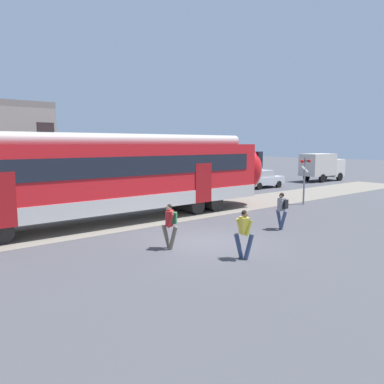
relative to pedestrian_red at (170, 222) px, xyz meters
name	(u,v)px	position (x,y,z in m)	size (l,w,h in m)	color
ground_plane	(206,242)	(1.69, -0.07, -0.99)	(160.00, 160.00, 0.00)	#424247
pedestrian_red	(170,222)	(0.00, 0.00, 0.00)	(0.50, 0.69, 1.67)	#6B6051
pedestrian_yellow	(244,231)	(1.19, -2.55, -0.03)	(0.57, 0.65, 1.67)	navy
pedestrian_grey	(282,208)	(5.74, -0.60, 0.00)	(0.54, 0.68, 1.67)	navy
parked_car_red	(225,183)	(12.61, 10.18, -0.21)	(4.02, 1.80, 1.54)	#B22323
parked_car_silver	(262,179)	(17.41, 10.46, -0.21)	(4.06, 1.87, 1.54)	#B7BABF
box_truck	(322,166)	(26.78, 10.49, 0.58)	(5.34, 2.31, 2.82)	beige
crossing_signal	(305,173)	(12.49, 2.85, 1.02)	(0.96, 0.22, 3.00)	gray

